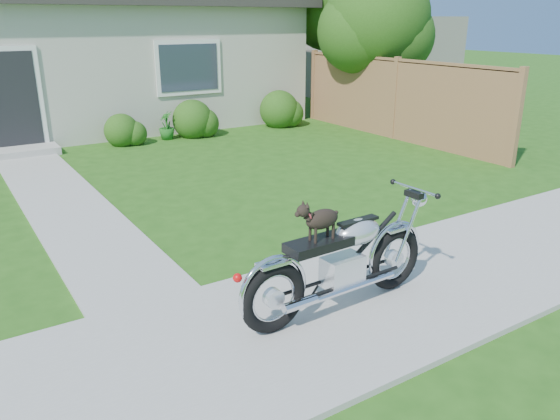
% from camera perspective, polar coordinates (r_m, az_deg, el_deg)
% --- Properties ---
extents(ground, '(80.00, 80.00, 0.00)m').
position_cam_1_polar(ground, '(5.50, 5.49, -10.38)').
color(ground, '#235114').
rests_on(ground, ground).
extents(sidewalk, '(24.00, 2.20, 0.04)m').
position_cam_1_polar(sidewalk, '(5.49, 5.50, -10.20)').
color(sidewalk, '#9E9B93').
rests_on(sidewalk, ground).
extents(walkway, '(1.20, 8.00, 0.03)m').
position_cam_1_polar(walkway, '(9.26, -21.84, 0.93)').
color(walkway, '#9E9B93').
rests_on(walkway, ground).
extents(house, '(12.60, 7.03, 4.50)m').
position_cam_1_polar(house, '(16.01, -22.76, 15.91)').
color(house, beige).
rests_on(house, ground).
extents(fence, '(0.12, 6.62, 1.90)m').
position_cam_1_polar(fence, '(13.40, 11.94, 11.31)').
color(fence, olive).
rests_on(fence, ground).
extents(tree_near, '(2.70, 2.65, 4.06)m').
position_cam_1_polar(tree_near, '(14.75, 10.63, 18.58)').
color(tree_near, '#3D2B1C').
rests_on(tree_near, ground).
extents(shrub_row, '(9.39, 1.03, 1.03)m').
position_cam_1_polar(shrub_row, '(13.14, -13.51, 8.70)').
color(shrub_row, '#264D14').
rests_on(shrub_row, ground).
extents(potted_plant_right, '(0.40, 0.40, 0.66)m').
position_cam_1_polar(potted_plant_right, '(13.35, -11.77, 8.63)').
color(potted_plant_right, '#1B5F1A').
rests_on(potted_plant_right, ground).
extents(motorcycle_with_dog, '(2.22, 0.60, 1.15)m').
position_cam_1_polar(motorcycle_with_dog, '(5.26, 6.55, -5.17)').
color(motorcycle_with_dog, black).
rests_on(motorcycle_with_dog, sidewalk).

